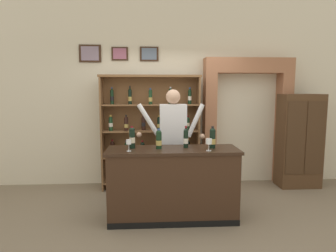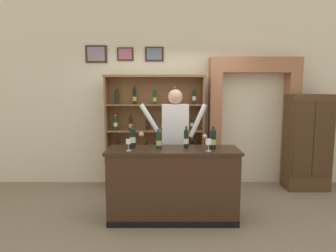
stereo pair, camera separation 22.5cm
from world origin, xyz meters
The scene contains 13 objects.
ground_plane centered at (0.00, 0.00, -0.01)m, with size 14.00×14.00×0.02m, color #7A6B56.
back_wall centered at (0.00, 1.67, 1.79)m, with size 12.00×0.19×3.58m.
wine_shelf centered at (-0.33, 1.31, 1.05)m, with size 1.75×0.32×2.02m.
archway_doorway centered at (1.45, 1.54, 1.31)m, with size 1.61×0.45×2.33m.
side_cabinet centered at (2.37, 1.23, 0.85)m, with size 0.73×0.42×1.69m.
tasting_counter centered at (-0.03, 0.00, 0.49)m, with size 1.77×0.58×0.98m.
shopkeeper centered at (0.01, 0.54, 1.10)m, with size 1.04×0.22×1.77m.
tasting_bottle_riserva centered at (-0.57, 0.06, 1.13)m, with size 0.08×0.08×0.30m.
tasting_bottle_chianti centered at (-0.22, 0.02, 1.11)m, with size 0.08×0.08×0.27m.
tasting_bottle_brunello centered at (0.15, 0.06, 1.12)m, with size 0.07×0.07×0.30m.
tasting_bottle_vin_santo centered at (0.51, 0.01, 1.12)m, with size 0.08×0.08×0.30m.
wine_glass_spare centered at (0.43, -0.16, 1.10)m, with size 0.08×0.08×0.16m.
wine_glass_left centered at (-0.61, -0.13, 1.09)m, with size 0.07×0.07×0.15m.
Camera 1 is at (-0.32, -3.81, 1.77)m, focal length 31.02 mm.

